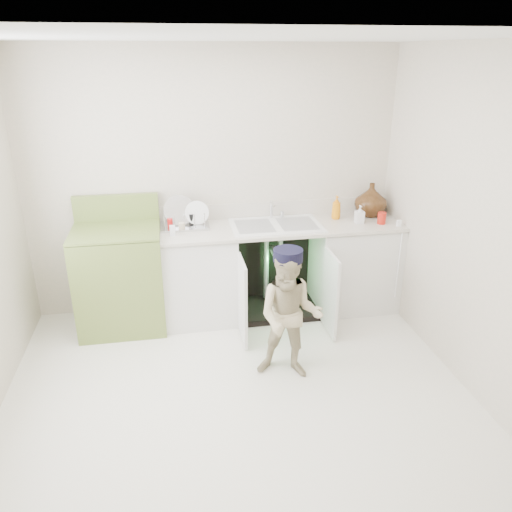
# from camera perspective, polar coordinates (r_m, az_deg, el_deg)

# --- Properties ---
(ground) EXTENTS (3.50, 3.50, 0.00)m
(ground) POSITION_cam_1_polar(r_m,az_deg,el_deg) (3.99, -2.12, -14.98)
(ground) COLOR beige
(ground) RESTS_ON ground
(room_shell) EXTENTS (6.00, 5.50, 1.26)m
(room_shell) POSITION_cam_1_polar(r_m,az_deg,el_deg) (3.38, -2.41, 2.08)
(room_shell) COLOR #BDB6A2
(room_shell) RESTS_ON ground
(counter_run) EXTENTS (2.44, 1.02, 1.23)m
(counter_run) POSITION_cam_1_polar(r_m,az_deg,el_deg) (4.88, 2.53, -1.18)
(counter_run) COLOR white
(counter_run) RESTS_ON ground
(avocado_stove) EXTENTS (0.77, 0.65, 1.20)m
(avocado_stove) POSITION_cam_1_polar(r_m,az_deg,el_deg) (4.76, -15.22, -2.32)
(avocado_stove) COLOR olive
(avocado_stove) RESTS_ON ground
(repair_worker) EXTENTS (0.61, 1.01, 1.07)m
(repair_worker) POSITION_cam_1_polar(r_m,az_deg,el_deg) (3.88, 3.90, -6.74)
(repair_worker) COLOR beige
(repair_worker) RESTS_ON ground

